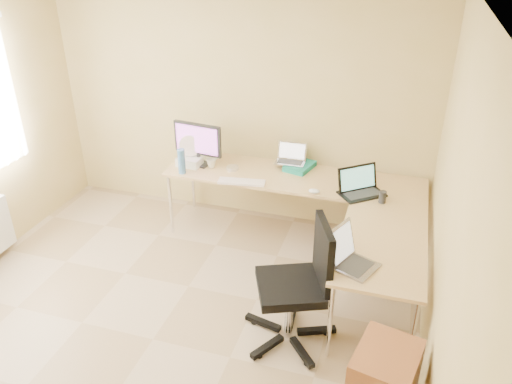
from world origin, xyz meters
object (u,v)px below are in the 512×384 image
(mug, at_px, (211,163))
(office_chair, at_px, (290,289))
(desk_return, at_px, (378,280))
(laptop_center, at_px, (291,154))
(laptop_return, at_px, (355,253))
(monitor, at_px, (198,144))
(water_bottle, at_px, (182,161))
(keyboard, at_px, (242,182))
(desk_fan, at_px, (192,149))
(laptop_black, at_px, (363,182))
(desk_main, at_px, (292,207))

(mug, xyz_separation_m, office_chair, (1.22, -1.45, -0.28))
(mug, relative_size, office_chair, 0.10)
(desk_return, bearing_deg, laptop_center, 131.48)
(laptop_return, bearing_deg, monitor, 76.88)
(water_bottle, bearing_deg, desk_return, -19.34)
(desk_return, distance_m, office_chair, 0.82)
(keyboard, relative_size, office_chair, 0.44)
(mug, bearing_deg, monitor, 167.62)
(water_bottle, height_order, desk_fan, desk_fan)
(mug, relative_size, laptop_return, 0.28)
(mug, bearing_deg, office_chair, -49.97)
(desk_return, relative_size, laptop_black, 3.14)
(monitor, bearing_deg, laptop_center, 19.95)
(desk_fan, bearing_deg, keyboard, -41.54)
(desk_return, height_order, laptop_black, laptop_black)
(desk_return, bearing_deg, laptop_black, 108.04)
(keyboard, height_order, office_chair, office_chair)
(laptop_black, relative_size, water_bottle, 1.56)
(monitor, height_order, water_bottle, monitor)
(desk_main, bearing_deg, mug, -177.08)
(desk_return, distance_m, monitor, 2.33)
(laptop_center, bearing_deg, desk_fan, -170.80)
(laptop_black, distance_m, mug, 1.61)
(desk_return, distance_m, laptop_center, 1.68)
(desk_fan, xyz_separation_m, office_chair, (1.46, -1.51, -0.38))
(monitor, distance_m, laptop_return, 2.29)
(desk_main, distance_m, mug, 0.98)
(laptop_black, height_order, office_chair, office_chair)
(monitor, height_order, keyboard, monitor)
(water_bottle, xyz_separation_m, laptop_return, (1.92, -1.12, -0.01))
(laptop_black, height_order, keyboard, laptop_black)
(desk_main, xyz_separation_m, desk_return, (0.98, -1.00, 0.00))
(mug, distance_m, office_chair, 1.91)
(water_bottle, bearing_deg, laptop_center, 23.98)
(desk_fan, bearing_deg, laptop_center, -6.15)
(mug, height_order, water_bottle, water_bottle)
(monitor, relative_size, mug, 5.31)
(mug, distance_m, desk_fan, 0.27)
(desk_main, relative_size, mug, 25.78)
(desk_return, relative_size, monitor, 2.38)
(laptop_center, xyz_separation_m, desk_fan, (-1.04, -0.18, -0.00))
(desk_return, xyz_separation_m, laptop_center, (-1.06, 1.20, 0.52))
(monitor, relative_size, laptop_return, 1.47)
(monitor, xyz_separation_m, mug, (0.16, -0.03, -0.19))
(desk_return, distance_m, keyboard, 1.65)
(office_chair, bearing_deg, water_bottle, 116.84)
(keyboard, bearing_deg, water_bottle, 168.87)
(monitor, bearing_deg, desk_return, -18.54)
(keyboard, height_order, mug, mug)
(desk_main, bearing_deg, monitor, -179.42)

